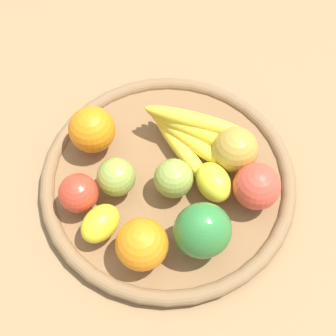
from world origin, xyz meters
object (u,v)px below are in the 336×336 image
(banana_bunch, at_px, (190,135))
(apple_3, at_px, (257,186))
(apple_1, at_px, (116,177))
(lemon_0, at_px, (213,182))
(orange_1, at_px, (142,244))
(apple_0, at_px, (78,193))
(apple_2, at_px, (235,150))
(bell_pepper, at_px, (203,231))
(apple_4, at_px, (173,178))
(lemon_1, at_px, (100,223))
(orange_0, at_px, (92,130))

(banana_bunch, xyz_separation_m, apple_3, (0.03, -0.14, 0.00))
(apple_1, xyz_separation_m, lemon_0, (0.13, -0.09, -0.01))
(orange_1, bearing_deg, apple_0, 106.54)
(apple_2, bearing_deg, bell_pepper, -145.30)
(bell_pepper, height_order, apple_4, bell_pepper)
(banana_bunch, xyz_separation_m, apple_2, (0.04, -0.07, 0.00))
(lemon_0, height_order, lemon_1, lemon_0)
(apple_4, xyz_separation_m, orange_0, (-0.07, 0.15, 0.01))
(bell_pepper, height_order, apple_2, bell_pepper)
(apple_0, relative_size, lemon_1, 0.93)
(banana_bunch, relative_size, orange_1, 2.36)
(bell_pepper, xyz_separation_m, apple_2, (0.13, 0.09, -0.01))
(apple_1, bearing_deg, apple_3, -38.29)
(orange_0, relative_size, lemon_1, 1.16)
(lemon_0, bearing_deg, apple_1, 144.61)
(apple_3, height_order, orange_0, orange_0)
(apple_2, relative_size, lemon_1, 1.13)
(apple_4, xyz_separation_m, orange_1, (-0.10, -0.07, 0.01))
(lemon_1, bearing_deg, apple_1, 42.00)
(apple_1, relative_size, apple_2, 0.82)
(bell_pepper, height_order, apple_0, bell_pepper)
(orange_0, bearing_deg, bell_pepper, -79.38)
(apple_1, bearing_deg, banana_bunch, 0.53)
(bell_pepper, relative_size, apple_4, 1.55)
(lemon_1, bearing_deg, apple_4, 0.54)
(apple_3, bearing_deg, orange_1, 175.32)
(bell_pepper, bearing_deg, banana_bunch, 88.66)
(lemon_0, height_order, orange_0, orange_0)
(apple_3, bearing_deg, banana_bunch, 102.20)
(bell_pepper, relative_size, apple_1, 1.57)
(banana_bunch, height_order, lemon_1, banana_bunch)
(orange_0, bearing_deg, lemon_0, -57.98)
(apple_2, bearing_deg, apple_0, 163.92)
(lemon_0, xyz_separation_m, apple_0, (-0.19, 0.10, 0.01))
(banana_bunch, relative_size, lemon_0, 2.63)
(lemon_0, bearing_deg, bell_pepper, -136.81)
(apple_0, bearing_deg, apple_1, -6.34)
(apple_3, relative_size, lemon_1, 1.10)
(orange_1, relative_size, lemon_0, 1.11)
(apple_4, xyz_separation_m, apple_2, (0.11, -0.01, 0.01))
(apple_4, distance_m, banana_bunch, 0.09)
(bell_pepper, xyz_separation_m, orange_1, (-0.08, 0.03, -0.01))
(apple_1, distance_m, lemon_1, 0.08)
(bell_pepper, height_order, orange_1, bell_pepper)
(apple_3, height_order, apple_2, apple_2)
(bell_pepper, bearing_deg, apple_2, 62.43)
(orange_0, bearing_deg, apple_1, -95.85)
(bell_pepper, relative_size, apple_3, 1.32)
(apple_4, distance_m, orange_0, 0.17)
(banana_bunch, relative_size, apple_0, 2.94)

